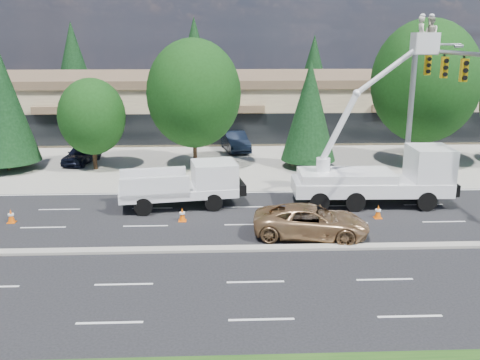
{
  "coord_description": "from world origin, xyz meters",
  "views": [
    {
      "loc": [
        -1.37,
        -21.82,
        9.13
      ],
      "look_at": [
        -0.34,
        2.87,
        2.4
      ],
      "focal_mm": 40.0,
      "sensor_mm": 36.0,
      "label": 1
    }
  ],
  "objects_px": {
    "signal_mast": "(427,93)",
    "utility_pickup": "(187,189)",
    "bucket_truck": "(386,167)",
    "minivan": "(311,221)"
  },
  "relations": [
    {
      "from": "minivan",
      "to": "bucket_truck",
      "type": "bearing_deg",
      "value": -36.71
    },
    {
      "from": "utility_pickup",
      "to": "minivan",
      "type": "relative_size",
      "value": 1.24
    },
    {
      "from": "utility_pickup",
      "to": "bucket_truck",
      "type": "relative_size",
      "value": 0.65
    },
    {
      "from": "signal_mast",
      "to": "minivan",
      "type": "xyz_separation_m",
      "value": [
        -7.11,
        -5.56,
        -5.31
      ]
    },
    {
      "from": "utility_pickup",
      "to": "bucket_truck",
      "type": "distance_m",
      "value": 10.96
    },
    {
      "from": "signal_mast",
      "to": "bucket_truck",
      "type": "bearing_deg",
      "value": -158.97
    },
    {
      "from": "signal_mast",
      "to": "utility_pickup",
      "type": "height_order",
      "value": "signal_mast"
    },
    {
      "from": "signal_mast",
      "to": "bucket_truck",
      "type": "distance_m",
      "value": 4.58
    },
    {
      "from": "signal_mast",
      "to": "utility_pickup",
      "type": "relative_size",
      "value": 1.53
    },
    {
      "from": "bucket_truck",
      "to": "minivan",
      "type": "bearing_deg",
      "value": -134.71
    }
  ]
}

